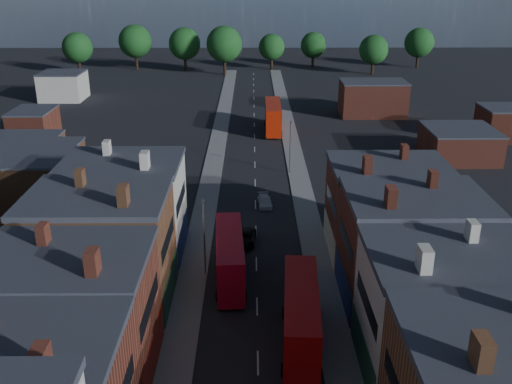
{
  "coord_description": "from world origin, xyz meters",
  "views": [
    {
      "loc": [
        -0.4,
        -20.78,
        29.27
      ],
      "look_at": [
        0.0,
        38.25,
        5.67
      ],
      "focal_mm": 40.0,
      "sensor_mm": 36.0,
      "label": 1
    }
  ],
  "objects_px": {
    "bus_1": "(301,317)",
    "bus_2": "(273,116)",
    "bus_0": "(230,257)",
    "ped_3": "(320,321)",
    "car_3": "(265,201)",
    "car_2": "(245,238)"
  },
  "relations": [
    {
      "from": "car_2",
      "to": "ped_3",
      "type": "xyz_separation_m",
      "value": [
        6.5,
        -16.78,
        0.34
      ]
    },
    {
      "from": "bus_0",
      "to": "car_2",
      "type": "bearing_deg",
      "value": 76.57
    },
    {
      "from": "bus_1",
      "to": "bus_2",
      "type": "bearing_deg",
      "value": 93.64
    },
    {
      "from": "car_3",
      "to": "bus_1",
      "type": "bearing_deg",
      "value": -90.28
    },
    {
      "from": "bus_0",
      "to": "bus_1",
      "type": "height_order",
      "value": "bus_1"
    },
    {
      "from": "bus_1",
      "to": "car_3",
      "type": "bearing_deg",
      "value": 98.1
    },
    {
      "from": "bus_1",
      "to": "ped_3",
      "type": "relative_size",
      "value": 6.98
    },
    {
      "from": "bus_0",
      "to": "bus_2",
      "type": "relative_size",
      "value": 0.93
    },
    {
      "from": "bus_0",
      "to": "car_2",
      "type": "distance_m",
      "value": 8.63
    },
    {
      "from": "bus_1",
      "to": "ped_3",
      "type": "height_order",
      "value": "bus_1"
    },
    {
      "from": "bus_2",
      "to": "car_2",
      "type": "height_order",
      "value": "bus_2"
    },
    {
      "from": "car_2",
      "to": "bus_0",
      "type": "bearing_deg",
      "value": -94.89
    },
    {
      "from": "car_2",
      "to": "car_3",
      "type": "bearing_deg",
      "value": 82.44
    },
    {
      "from": "bus_2",
      "to": "ped_3",
      "type": "height_order",
      "value": "bus_2"
    },
    {
      "from": "car_3",
      "to": "ped_3",
      "type": "xyz_separation_m",
      "value": [
        4.1,
        -27.53,
        0.39
      ]
    },
    {
      "from": "bus_1",
      "to": "bus_2",
      "type": "distance_m",
      "value": 65.16
    },
    {
      "from": "bus_2",
      "to": "ped_3",
      "type": "xyz_separation_m",
      "value": [
        1.8,
        -63.21,
        -1.9
      ]
    },
    {
      "from": "car_3",
      "to": "ped_3",
      "type": "height_order",
      "value": "ped_3"
    },
    {
      "from": "ped_3",
      "to": "car_2",
      "type": "bearing_deg",
      "value": 44.69
    },
    {
      "from": "bus_1",
      "to": "ped_3",
      "type": "bearing_deg",
      "value": 50.95
    },
    {
      "from": "bus_2",
      "to": "car_3",
      "type": "height_order",
      "value": "bus_2"
    },
    {
      "from": "car_2",
      "to": "car_3",
      "type": "relative_size",
      "value": 1.13
    }
  ]
}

